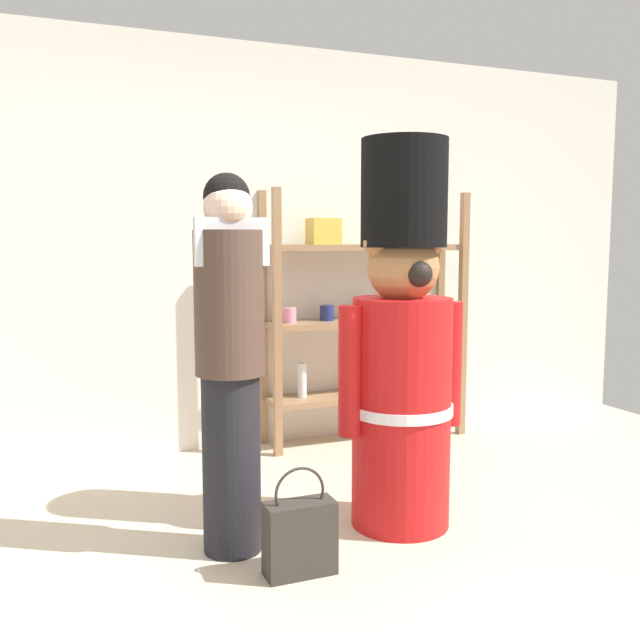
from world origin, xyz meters
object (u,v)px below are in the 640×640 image
object	(u,v)px
teddy_bear_guard	(402,352)
person_shopper	(230,355)
merchandise_shelf	(363,315)
shopping_bag	(300,536)

from	to	relation	value
teddy_bear_guard	person_shopper	size ratio (longest dim) A/B	1.11
merchandise_shelf	shopping_bag	bearing A→B (deg)	-122.74
merchandise_shelf	shopping_bag	size ratio (longest dim) A/B	3.72
teddy_bear_guard	shopping_bag	bearing A→B (deg)	-154.04
person_shopper	shopping_bag	xyz separation A→B (m)	(0.19, -0.33, -0.71)
merchandise_shelf	person_shopper	size ratio (longest dim) A/B	1.03
person_shopper	merchandise_shelf	bearing A→B (deg)	46.83
merchandise_shelf	shopping_bag	distance (m)	2.13
shopping_bag	merchandise_shelf	bearing A→B (deg)	57.26
person_shopper	shopping_bag	distance (m)	0.80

